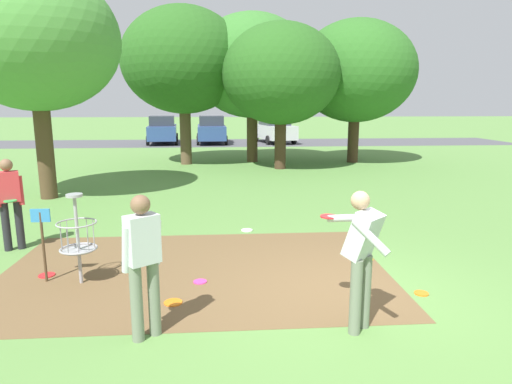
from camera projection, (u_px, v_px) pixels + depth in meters
The scene contains 21 objects.
ground_plane at pixel (348, 297), 6.28m from camera, with size 160.00×160.00×0.00m, color #5B8942.
dirt_tee_pad at pixel (195, 271), 7.26m from camera, with size 6.22×4.00×0.01m, color brown.
disc_golf_basket at pixel (74, 235), 6.63m from camera, with size 0.98×0.58×1.39m.
player_foreground_watching at pixel (10, 199), 8.13m from camera, with size 0.49×0.45×1.71m.
player_throwing at pixel (361, 252), 5.20m from camera, with size 0.65×1.09×1.71m.
player_waiting_left at pixel (143, 259), 5.03m from camera, with size 0.47×0.45×1.71m.
frisbee_by_tee at pixel (173, 303), 6.09m from camera, with size 0.25×0.25×0.02m, color orange.
frisbee_mid_grass at pixel (247, 230), 9.54m from camera, with size 0.25×0.25×0.02m, color white.
frisbee_far_left at pixel (421, 293), 6.39m from camera, with size 0.20×0.20×0.02m, color orange.
frisbee_far_right at pixel (200, 282), 6.80m from camera, with size 0.21×0.21×0.02m, color #E53D99.
frisbee_scattered_a at pixel (367, 259), 7.77m from camera, with size 0.22×0.22×0.02m, color gold.
frisbee_scattered_b at pixel (47, 275), 7.05m from camera, with size 0.25×0.25×0.02m, color red.
tree_near_left at pixel (183, 61), 18.99m from camera, with size 5.31×5.31×6.73m.
tree_near_right at pixel (281, 74), 17.73m from camera, with size 4.73×4.73×5.84m.
tree_mid_left at pixel (252, 66), 19.81m from camera, with size 5.39×5.39×6.59m.
tree_mid_center at pixel (35, 40), 11.93m from camera, with size 4.51×4.51×6.29m.
tree_mid_right at pixel (356, 72), 19.68m from camera, with size 5.26×5.26×6.30m.
parking_lot_strip at pixel (249, 143), 30.39m from camera, with size 36.00×6.00×0.01m, color #4C4C51.
parked_car_leftmost at pixel (162, 130), 29.58m from camera, with size 2.26×4.34×1.84m.
parked_car_center_left at pixel (211, 130), 29.74m from camera, with size 2.13×4.28×1.84m.
parked_car_center_right at pixel (274, 129), 30.17m from camera, with size 2.71×4.50×1.84m.
Camera 1 is at (-1.73, -5.75, 2.71)m, focal length 31.14 mm.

